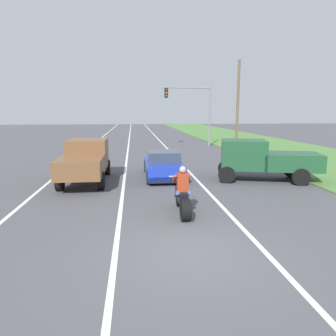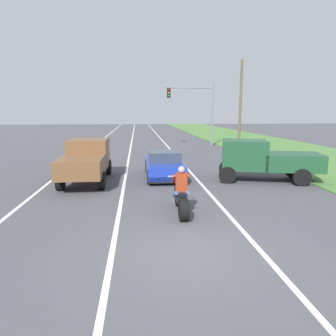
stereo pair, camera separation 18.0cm
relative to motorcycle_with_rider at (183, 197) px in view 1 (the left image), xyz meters
The scene contains 11 objects.
ground_plane 2.91m from the motorcycle_with_rider, 95.09° to the right, with size 160.00×160.00×0.00m, color #4C4C51.
lane_stripe_left_solid 18.08m from the motorcycle_with_rider, 108.23° to the left, with size 0.14×120.00×0.01m, color white.
lane_stripe_right_solid 17.24m from the motorcycle_with_rider, 84.85° to the left, with size 0.14×120.00×0.01m, color white.
lane_stripe_centre_dashed 17.29m from the motorcycle_with_rider, 96.82° to the left, with size 0.14×120.00×0.01m, color white.
grass_verge_right 20.76m from the motorcycle_with_rider, 55.79° to the left, with size 10.00×120.00×0.06m, color #517F3D.
motorcycle_with_rider is the anchor object (origin of this frame).
sports_car_blue 6.01m from the motorcycle_with_rider, 90.48° to the left, with size 1.84×4.30×1.37m.
pickup_truck_left_lane_brown 6.58m from the motorcycle_with_rider, 126.05° to the left, with size 2.02×4.80×1.98m.
pickup_truck_right_shoulder_dark_green 6.70m from the motorcycle_with_rider, 45.04° to the left, with size 5.14×3.14×1.98m.
traffic_light_mast_near 20.94m from the motorcycle_with_rider, 77.68° to the left, with size 4.73×0.34×6.00m.
utility_pole_roadside 21.34m from the motorcycle_with_rider, 66.66° to the left, with size 0.24×0.24×8.10m, color brown.
Camera 1 is at (-1.32, -6.86, 3.34)m, focal length 33.20 mm.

